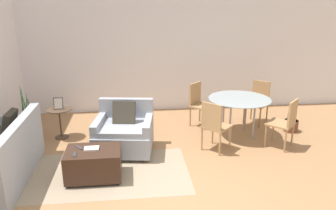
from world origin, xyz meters
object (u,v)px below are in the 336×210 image
Objects in this scene: ottoman at (94,163)px; armchair at (124,132)px; book_stack at (92,148)px; dining_table at (239,102)px; tv_remote_primary at (75,154)px; potted_plant_small at (291,123)px; dining_chair_near_left at (214,123)px; dining_chair_far_left at (199,101)px; tv_remote_secondary at (79,147)px; couch at (1,160)px; dining_chair_near_right at (286,120)px; side_table at (60,117)px; potted_plant at (29,128)px; picture_frame at (58,104)px; dining_chair_far_right at (258,99)px.

armchair is at bearing 63.65° from ottoman.
dining_table is (2.64, 1.31, 0.21)m from book_stack.
potted_plant_small reaches higher than tv_remote_primary.
dining_chair_far_left is at bearing 90.00° from dining_chair_near_left.
tv_remote_primary is at bearing -97.38° from tv_remote_secondary.
tv_remote_secondary is 0.17× the size of dining_chair_far_left.
couch reaches higher than dining_chair_near_right.
dining_chair_near_left is (2.19, 0.59, 0.06)m from tv_remote_secondary.
dining_table reaches higher than potted_plant_small.
side_table is 0.49× the size of dining_table.
potted_plant_small is (5.12, -0.19, -0.06)m from potted_plant.
potted_plant reaches higher than tv_remote_secondary.
potted_plant is 5.13m from potted_plant_small.
dining_table is 1.24m from potted_plant_small.
picture_frame is at bearing 69.83° from couch.
potted_plant_small is at bearing 20.57° from ottoman.
tv_remote_secondary is 0.13× the size of dining_table.
side_table is (-0.57, 1.49, -0.05)m from tv_remote_secondary.
book_stack is at bearing -159.94° from potted_plant_small.
side_table is 0.28m from picture_frame.
dining_table is 1.31× the size of dining_chair_near_right.
tv_remote_primary is 0.17× the size of dining_chair_near_left.
dining_chair_near_left is at bearing -6.93° from armchair.
couch is 5.25m from potted_plant_small.
side_table is (0.59, -0.01, 0.18)m from potted_plant.
armchair reaches higher than book_stack.
dining_table is at bearing 26.33° from book_stack.
picture_frame reaches higher than potted_plant_small.
tv_remote_primary is at bearing -145.02° from book_stack.
dining_chair_near_left is 1.00× the size of dining_chair_far_right.
couch is 2.06× the size of dining_chair_near_left.
potted_plant reaches higher than picture_frame.
armchair is at bearing -30.33° from side_table.
dining_chair_near_left is 1.82m from dining_chair_far_right.
dining_chair_near_right is 1.00× the size of dining_chair_far_right.
dining_chair_far_left reaches higher than armchair.
dining_chair_near_right reaches higher than book_stack.
potted_plant reaches higher than couch.
ottoman is at bearing -167.98° from dining_chair_near_right.
book_stack is 1.40× the size of tv_remote_primary.
dining_chair_far_left is (0.00, 1.28, 0.00)m from dining_chair_near_left.
armchair is 2.25m from dining_table.
couch reaches higher than dining_table.
potted_plant is 4.65m from dining_chair_far_right.
tv_remote_primary is (-0.67, -1.00, 0.11)m from armchair.
potted_plant is (-0.04, 1.50, -0.09)m from couch.
dining_table is at bearing -4.33° from picture_frame.
armchair is 1.00× the size of potted_plant.
armchair is 1.63× the size of potted_plant_small.
potted_plant_small is at bearing -17.75° from dining_chair_far_left.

